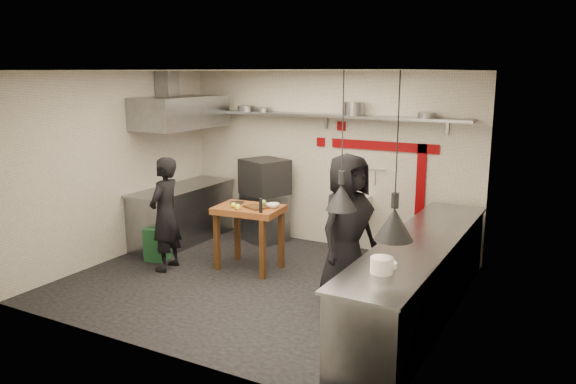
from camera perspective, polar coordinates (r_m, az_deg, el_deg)
The scene contains 47 objects.
floor at distance 7.64m, azimuth -2.91°, elevation -9.28°, with size 5.00×5.00×0.00m, color black.
ceiling at distance 7.11m, azimuth -3.16°, elevation 12.23°, with size 5.00×5.00×0.00m, color beige.
wall_back at distance 9.07m, azimuth 3.97°, elevation 3.31°, with size 5.00×0.04×2.80m, color beige.
wall_front at distance 5.61m, azimuth -14.38°, elevation -2.54°, with size 5.00×0.04×2.80m, color beige.
wall_left at distance 8.80m, azimuth -17.03°, elevation 2.54°, with size 0.04×4.20×2.80m, color beige.
wall_right at distance 6.32m, azimuth 16.63°, elevation -1.04°, with size 0.04×4.20×2.80m, color beige.
red_band_horiz at distance 8.66m, azimuth 9.67°, elevation 4.63°, with size 1.70×0.02×0.14m, color #700307.
red_band_vert at distance 8.56m, azimuth 13.35°, elevation 1.13°, with size 0.14×0.02×1.10m, color #700307.
red_tile_a at distance 8.88m, azimuth 5.44°, elevation 6.68°, with size 0.14×0.02×0.14m, color #700307.
red_tile_b at distance 9.05m, azimuth 3.36°, elevation 5.10°, with size 0.14×0.02×0.14m, color #700307.
back_shelf at distance 8.82m, azimuth 3.54°, elevation 7.78°, with size 4.60×0.34×0.04m, color slate.
shelf_bracket_left at distance 9.91m, azimuth -6.16°, elevation 7.63°, with size 0.04×0.06×0.24m, color slate.
shelf_bracket_mid at distance 8.97m, azimuth 3.94°, elevation 7.21°, with size 0.04×0.06×0.24m, color slate.
shelf_bracket_right at distance 8.35m, azimuth 15.92°, elevation 6.41°, with size 0.04×0.06×0.24m, color slate.
pan_far_left at distance 9.51m, azimuth -4.27°, elevation 8.48°, with size 0.29×0.29×0.09m, color slate.
pan_mid_left at distance 9.33m, azimuth -2.51°, elevation 8.37°, with size 0.26×0.26×0.07m, color slate.
stock_pot at distance 8.61m, azimuth 6.69°, elevation 8.42°, with size 0.31×0.31×0.20m, color slate.
pan_right at distance 8.26m, azimuth 13.92°, elevation 7.58°, with size 0.26×0.26×0.08m, color slate.
oven_stand at distance 9.41m, azimuth -2.39°, elevation -2.57°, with size 0.64×0.58×0.80m, color slate.
combi_oven at distance 9.25m, azimuth -2.37°, elevation 1.56°, with size 0.66×0.62×0.58m, color black.
oven_door at distance 9.07m, azimuth -3.60°, elevation 1.33°, with size 0.56×0.03×0.46m, color #700307.
oven_glass at distance 9.01m, azimuth -3.43°, elevation 1.26°, with size 0.33×0.01×0.34m, color black.
hand_sink at distance 8.81m, azimuth 6.66°, elevation -1.11°, with size 0.46×0.34×0.22m, color white.
sink_tap at distance 8.77m, azimuth 6.69°, elevation 0.04°, with size 0.03×0.03×0.14m, color slate.
sink_drain at distance 8.89m, azimuth 6.50°, elevation -3.92°, with size 0.06×0.06×0.66m, color slate.
utensil_rail at distance 8.83m, azimuth 7.09°, elevation 2.49°, with size 0.02×0.02×0.90m, color slate.
counter_right at distance 6.67m, azimuth 13.17°, elevation -8.69°, with size 0.70×3.80×0.90m, color slate.
counter_right_top at distance 6.52m, azimuth 13.37°, elevation -4.86°, with size 0.76×3.90×0.03m, color slate.
plate_stack at distance 5.37m, azimuth 9.51°, elevation -7.36°, with size 0.22×0.22×0.15m, color white.
small_bowl_right at distance 5.55m, azimuth 9.91°, elevation -7.29°, with size 0.22×0.22×0.05m, color white.
counter_left at distance 9.51m, azimuth -10.69°, elevation -2.29°, with size 0.70×1.90×0.90m, color slate.
counter_left_top at distance 9.41m, azimuth -10.80°, elevation 0.45°, with size 0.76×2.00×0.03m, color slate.
extractor_hood at distance 9.21m, azimuth -10.87°, elevation 7.96°, with size 0.78×1.60×0.50m, color slate.
hood_duct at distance 9.36m, azimuth -12.17°, elevation 10.42°, with size 0.28×0.28×0.50m, color slate.
green_bin at distance 8.70m, azimuth -13.18°, elevation -5.14°, with size 0.30×0.30×0.50m, color #1D5830.
prep_table at distance 8.06m, azimuth -3.96°, elevation -4.66°, with size 0.92×0.64×0.92m, color brown, non-canonical shape.
cutting_board at distance 7.85m, azimuth -3.34°, elevation -1.54°, with size 0.31×0.22×0.03m, color #442812.
pepper_mill at distance 7.56m, azimuth -2.78°, elevation -1.38°, with size 0.05×0.05×0.20m, color black.
lemon_a at distance 7.88m, azimuth -5.58°, elevation -1.32°, with size 0.07×0.07×0.07m, color yellow.
lemon_b at distance 7.76m, azimuth -5.14°, elevation -1.53°, with size 0.08×0.08×0.08m, color yellow.
veg_ball at distance 7.93m, azimuth -2.55°, elevation -1.12°, with size 0.09×0.09×0.09m, color #6C9843.
steel_tray at distance 8.11m, azimuth -5.21°, elevation -1.10°, with size 0.18×0.12×0.03m, color slate.
bowl at distance 7.85m, azimuth -1.56°, elevation -1.39°, with size 0.19×0.19×0.06m, color white.
heat_lamp_near at distance 5.80m, azimuth 5.55°, elevation 5.10°, with size 0.33×0.33×1.44m, color black, non-canonical shape.
heat_lamp_far at distance 5.11m, azimuth 10.99°, elevation 3.45°, with size 0.36×0.36×1.53m, color black, non-canonical shape.
chef_left at distance 8.12m, azimuth -12.37°, elevation -2.21°, with size 0.59×0.39×1.63m, color black.
chef_right at distance 6.90m, azimuth 6.04°, elevation -3.63°, with size 0.90×0.58×1.83m, color black.
Camera 1 is at (3.75, -6.04, 2.78)m, focal length 35.00 mm.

